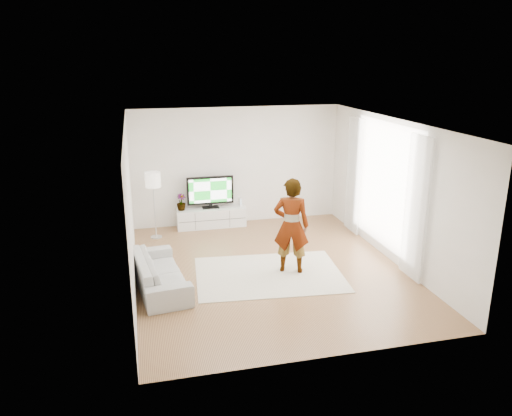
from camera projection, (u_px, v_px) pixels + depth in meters
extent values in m
plane|color=#AA7E4D|center=(269.00, 269.00, 9.58)|extent=(6.00, 6.00, 0.00)
plane|color=white|center=(270.00, 123.00, 8.76)|extent=(6.00, 6.00, 0.00)
cube|color=white|center=(130.00, 209.00, 8.60)|extent=(0.02, 6.00, 2.80)
cube|color=white|center=(393.00, 191.00, 9.73)|extent=(0.02, 6.00, 2.80)
cube|color=white|center=(237.00, 166.00, 11.95)|extent=(5.00, 0.02, 2.80)
cube|color=white|center=(331.00, 262.00, 6.38)|extent=(5.00, 0.02, 2.80)
cube|color=white|center=(385.00, 185.00, 9.99)|extent=(0.01, 2.60, 2.50)
cube|color=white|center=(416.00, 208.00, 8.79)|extent=(0.04, 0.70, 2.60)
cube|color=white|center=(354.00, 176.00, 11.21)|extent=(0.04, 0.70, 2.60)
cube|color=white|center=(211.00, 217.00, 11.92)|extent=(1.63, 0.46, 0.46)
cube|color=black|center=(213.00, 220.00, 11.70)|extent=(1.58, 0.00, 0.01)
cube|color=black|center=(195.00, 222.00, 11.61)|extent=(0.01, 0.00, 0.40)
cube|color=black|center=(230.00, 219.00, 11.80)|extent=(0.01, 0.00, 0.40)
cube|color=black|center=(211.00, 207.00, 11.88)|extent=(0.39, 0.22, 0.02)
cube|color=black|center=(211.00, 205.00, 11.86)|extent=(0.08, 0.05, 0.08)
cube|color=black|center=(210.00, 190.00, 11.75)|extent=(1.10, 0.06, 0.67)
cube|color=#189925|center=(210.00, 191.00, 11.72)|extent=(1.00, 0.01, 0.57)
cube|color=white|center=(240.00, 202.00, 11.98)|extent=(0.06, 0.16, 0.21)
cube|color=#4CB2FF|center=(241.00, 202.00, 11.91)|extent=(0.01, 0.00, 0.12)
imported|color=#3F7238|center=(181.00, 202.00, 11.64)|extent=(0.28, 0.28, 0.39)
cube|color=beige|center=(269.00, 274.00, 9.35)|extent=(2.88, 2.19, 0.01)
imported|color=#334772|center=(291.00, 226.00, 9.23)|extent=(0.77, 0.64, 1.81)
imported|color=#A9A9A5|center=(160.00, 272.00, 8.76)|extent=(1.01, 2.06, 0.58)
cylinder|color=silver|center=(156.00, 237.00, 11.26)|extent=(0.26, 0.26, 0.02)
cylinder|color=silver|center=(155.00, 212.00, 11.09)|extent=(0.03, 0.03, 1.16)
cylinder|color=white|center=(153.00, 180.00, 10.88)|extent=(0.33, 0.33, 0.32)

